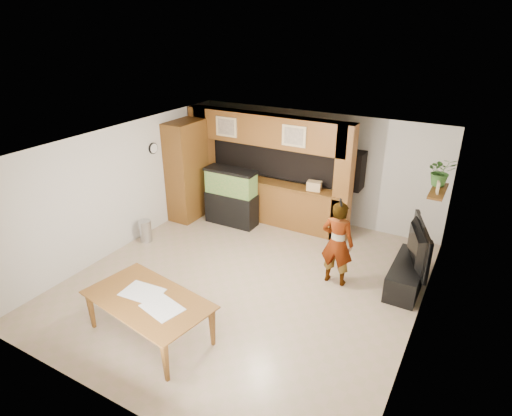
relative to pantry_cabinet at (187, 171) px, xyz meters
The scene contains 21 objects.
floor 3.44m from the pantry_cabinet, 33.34° to the right, with size 6.50×6.50×0.00m, color tan.
ceiling 3.53m from the pantry_cabinet, 33.34° to the right, with size 6.50×6.50×0.00m, color white.
wall_back 3.08m from the pantry_cabinet, 28.62° to the left, with size 6.00×6.00×0.00m, color beige.
wall_left 1.81m from the pantry_cabinet, 99.58° to the right, with size 6.50×6.50×0.00m, color beige.
wall_right 5.97m from the pantry_cabinet, 17.31° to the right, with size 6.50×6.50×0.00m, color beige.
partition 1.95m from the pantry_cabinet, 26.15° to the left, with size 4.20×0.99×2.60m.
wall_clock 1.09m from the pantry_cabinet, 108.88° to the right, with size 0.05×0.25×0.25m.
wall_shelf 5.58m from the pantry_cabinet, ahead, with size 0.25×0.90×0.04m, color brown.
pantry_cabinet is the anchor object (origin of this frame).
trash_can 1.79m from the pantry_cabinet, 91.42° to the right, with size 0.27×0.27×0.49m, color #B2B2B7.
aquarium 1.26m from the pantry_cabinet, ahead, with size 1.23×0.46×1.36m.
tv_stand 5.46m from the pantry_cabinet, ahead, with size 0.53×1.44×0.48m, color black.
television 5.38m from the pantry_cabinet, ahead, with size 1.36×0.18×0.78m, color black.
photo_frame 5.59m from the pantry_cabinet, ahead, with size 0.03×0.16×0.21m, color tan.
potted_plant 5.59m from the pantry_cabinet, ahead, with size 0.49×0.42×0.54m, color #366829.
person 4.28m from the pantry_cabinet, 13.56° to the right, with size 0.59×0.39×1.63m, color tan.
microphone 4.38m from the pantry_cabinet, 15.45° to the right, with size 0.04×0.04×0.17m, color black.
dining_table 4.51m from the pantry_cabinet, 60.50° to the right, with size 1.97×1.10×0.69m, color brown.
newspaper_a 4.27m from the pantry_cabinet, 61.79° to the right, with size 0.61×0.44×0.01m, color silver.
newspaper_b 4.65m from the pantry_cabinet, 56.97° to the right, with size 0.59×0.43×0.01m, color silver.
counter_box 3.07m from the pantry_cabinet, 12.68° to the left, with size 0.31×0.20×0.20m, color tan.
Camera 1 is at (3.49, -5.84, 4.54)m, focal length 30.00 mm.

